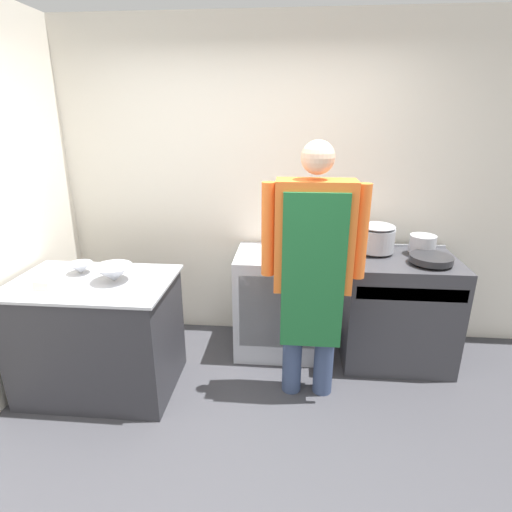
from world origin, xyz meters
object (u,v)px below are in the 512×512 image
stove (396,309)px  stock_pot (377,237)px  mixing_bowl (114,273)px  plastic_tub (45,284)px  person_cook (313,259)px  fridge_unit (278,302)px  sauce_pot (422,244)px  saute_pan (431,259)px

stove → stock_pot: size_ratio=3.20×
mixing_bowl → plastic_tub: (-0.40, -0.15, -0.03)m
person_cook → stock_pot: person_cook is taller
fridge_unit → mixing_bowl: 1.37m
fridge_unit → mixing_bowl: (-1.12, -0.64, 0.48)m
person_cook → stock_pot: size_ratio=6.38×
person_cook → stock_pot: 0.83m
stove → stock_pot: bearing=148.8°
stove → plastic_tub: (-2.49, -0.74, 0.45)m
person_cook → mixing_bowl: bearing=-177.4°
mixing_bowl → sauce_pot: sauce_pot is taller
mixing_bowl → saute_pan: 2.30m
plastic_tub → stock_pot: stock_pot is taller
stove → fridge_unit: stove is taller
plastic_tub → mixing_bowl: bearing=21.0°
person_cook → stock_pot: bearing=49.8°
mixing_bowl → person_cook: bearing=2.6°
fridge_unit → person_cook: size_ratio=0.49×
sauce_pot → stock_pot: bearing=180.0°
fridge_unit → stock_pot: stock_pot is taller
person_cook → sauce_pot: person_cook is taller
fridge_unit → person_cook: 0.87m
fridge_unit → sauce_pot: size_ratio=4.29×
stove → mixing_bowl: mixing_bowl is taller
saute_pan → stock_pot: bearing=147.6°
plastic_tub → stock_pot: bearing=20.4°
person_cook → stove: bearing=35.5°
fridge_unit → saute_pan: size_ratio=2.79×
stock_pot → fridge_unit: bearing=-175.8°
plastic_tub → sauce_pot: sauce_pot is taller
mixing_bowl → fridge_unit: bearing=29.9°
mixing_bowl → plastic_tub: mixing_bowl is taller
stock_pot → plastic_tub: bearing=-159.6°
fridge_unit → saute_pan: (1.14, -0.17, 0.49)m
stove → mixing_bowl: 2.22m
stove → person_cook: 1.08m
person_cook → sauce_pot: 1.11m
fridge_unit → sauce_pot: sauce_pot is taller
stove → fridge_unit: 0.97m
sauce_pot → stove: bearing=-145.8°
plastic_tub → saute_pan: saute_pan is taller
stove → fridge_unit: size_ratio=1.03×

